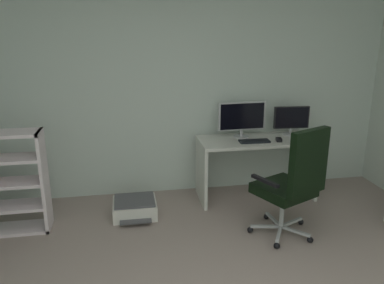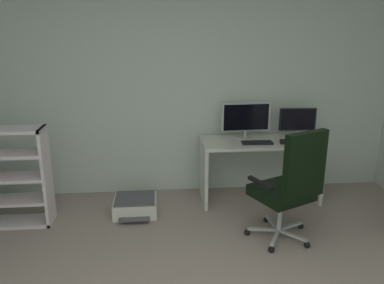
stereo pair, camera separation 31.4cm
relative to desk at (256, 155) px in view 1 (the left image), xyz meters
The scene contains 8 objects.
wall_back 1.31m from the desk, 155.86° to the left, with size 5.14×0.10×2.75m, color silver.
desk is the anchor object (origin of this frame).
monitor_main 0.47m from the desk, 146.80° to the left, with size 0.56×0.18×0.41m.
monitor_secondary 0.60m from the desk, 13.18° to the left, with size 0.42×0.18×0.34m.
keyboard 0.25m from the desk, 122.50° to the right, with size 0.34×0.13×0.02m, color black.
computer_mouse 0.33m from the desk, 31.76° to the right, with size 0.06×0.10×0.03m, color black.
office_chair 0.98m from the desk, 88.90° to the right, with size 0.65×0.69×1.12m.
printer 1.52m from the desk, behind, with size 0.46×0.49×0.18m.
Camera 1 is at (-0.57, -1.70, 1.96)m, focal length 36.23 mm.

